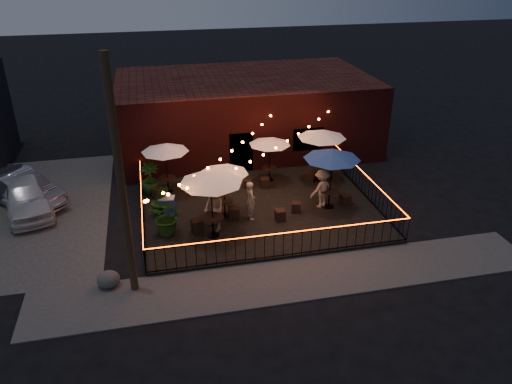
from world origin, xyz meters
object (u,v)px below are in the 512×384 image
(cafe_table_1, at_px, (165,149))
(cafe_table_5, at_px, (322,135))
(cafe_table_2, at_px, (224,171))
(cooler, at_px, (167,206))
(cafe_table_0, at_px, (211,179))
(cafe_table_4, at_px, (332,155))
(boulder, at_px, (108,279))
(cafe_table_3, at_px, (270,142))
(utility_pole, at_px, (121,184))

(cafe_table_1, xyz_separation_m, cafe_table_5, (7.36, -0.23, 0.17))
(cafe_table_2, bearing_deg, cooler, 167.84)
(cafe_table_0, relative_size, cooler, 3.17)
(cafe_table_1, xyz_separation_m, cafe_table_2, (2.22, -2.79, -0.09))
(cafe_table_0, bearing_deg, cooler, 128.67)
(cooler, bearing_deg, cafe_table_4, 4.76)
(cafe_table_5, distance_m, boulder, 11.95)
(cafe_table_3, distance_m, boulder, 10.27)
(cooler, bearing_deg, cafe_table_5, 26.24)
(cafe_table_5, bearing_deg, cafe_table_1, 178.24)
(cafe_table_3, bearing_deg, cafe_table_2, -132.05)
(cafe_table_4, xyz_separation_m, cooler, (-6.99, 0.77, -2.01))
(cooler, bearing_deg, cafe_table_3, 37.01)
(cafe_table_0, bearing_deg, boulder, -149.17)
(cafe_table_0, bearing_deg, cafe_table_1, 108.86)
(cafe_table_1, height_order, boulder, cafe_table_1)
(cooler, bearing_deg, utility_pole, -95.72)
(cafe_table_4, relative_size, cooler, 3.69)
(cafe_table_5, bearing_deg, cooler, -164.77)
(cafe_table_0, relative_size, boulder, 3.24)
(cafe_table_2, relative_size, cafe_table_5, 0.88)
(cafe_table_3, bearing_deg, cafe_table_0, -127.03)
(cafe_table_4, bearing_deg, cafe_table_3, 120.22)
(cafe_table_3, bearing_deg, cooler, -154.00)
(utility_pole, height_order, cafe_table_3, utility_pole)
(cafe_table_3, distance_m, cafe_table_5, 2.50)
(utility_pole, height_order, cafe_table_5, utility_pole)
(utility_pole, bearing_deg, cafe_table_3, 47.96)
(cafe_table_0, distance_m, cafe_table_5, 7.17)
(cafe_table_1, relative_size, cooler, 2.84)
(cooler, bearing_deg, cafe_table_0, -40.32)
(cafe_table_0, relative_size, cafe_table_1, 1.12)
(cafe_table_0, distance_m, cafe_table_1, 4.60)
(cafe_table_1, distance_m, cafe_table_2, 3.56)
(cafe_table_0, distance_m, boulder, 5.14)
(cafe_table_4, height_order, boulder, cafe_table_4)
(cafe_table_3, relative_size, boulder, 3.06)
(cafe_table_1, height_order, cafe_table_4, cafe_table_4)
(cooler, relative_size, boulder, 1.02)
(cafe_table_3, xyz_separation_m, cafe_table_4, (1.89, -3.25, 0.43))
(utility_pole, bearing_deg, cafe_table_0, 40.96)
(utility_pole, height_order, cafe_table_0, utility_pole)
(cafe_table_0, bearing_deg, utility_pole, -139.04)
(boulder, bearing_deg, cafe_table_2, 39.91)
(cafe_table_1, relative_size, boulder, 2.91)
(cafe_table_0, height_order, cafe_table_5, cafe_table_0)
(cooler, bearing_deg, boulder, -106.29)
(cafe_table_1, relative_size, cafe_table_2, 0.93)
(cafe_table_4, bearing_deg, cafe_table_1, 155.95)
(cafe_table_1, distance_m, cafe_table_3, 4.93)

